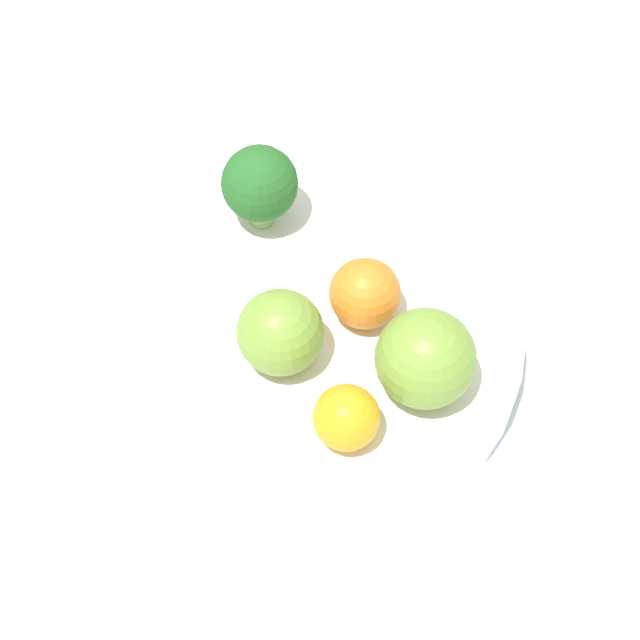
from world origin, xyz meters
TOP-DOWN VIEW (x-y plane):
  - ground_plane at (0.00, 0.00)m, footprint 6.00×6.00m
  - table_surface at (0.00, 0.00)m, footprint 1.20×1.20m
  - bowl at (0.00, 0.00)m, footprint 0.26×0.26m
  - broccoli at (0.06, 0.08)m, footprint 0.05×0.05m
  - apple_red at (-0.03, 0.01)m, footprint 0.05×0.05m
  - apple_green at (-0.01, -0.07)m, footprint 0.06×0.06m
  - orange_front at (0.02, -0.02)m, footprint 0.05×0.05m
  - orange_back at (-0.06, -0.05)m, footprint 0.04×0.04m

SIDE VIEW (x-z plane):
  - ground_plane at x=0.00m, z-range 0.00..0.00m
  - table_surface at x=0.00m, z-range 0.00..0.02m
  - bowl at x=0.00m, z-range 0.02..0.05m
  - orange_back at x=-0.06m, z-range 0.05..0.09m
  - orange_front at x=0.02m, z-range 0.05..0.09m
  - apple_red at x=-0.03m, z-range 0.05..0.10m
  - apple_green at x=-0.01m, z-range 0.05..0.11m
  - broccoli at x=0.06m, z-range 0.05..0.11m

